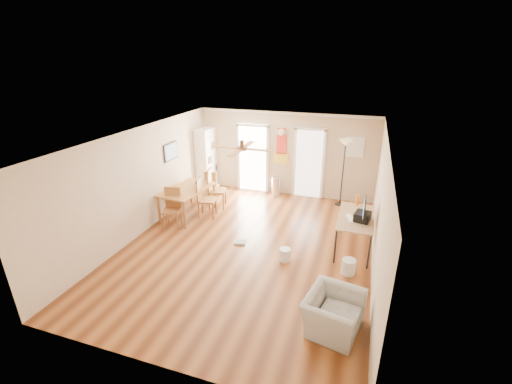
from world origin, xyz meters
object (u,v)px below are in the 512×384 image
(dining_table, at_px, (188,202))
(armchair, at_px, (333,313))
(wastebasket_a, at_px, (285,255))
(wastebasket_b, at_px, (348,267))
(dining_chair_near, at_px, (172,208))
(dining_chair_far, at_px, (212,185))
(dining_chair_right_a, at_px, (217,189))
(trash_can, at_px, (276,187))
(bookshelf, at_px, (207,159))
(dining_chair_right_b, at_px, (207,198))
(computer_desk, at_px, (354,233))
(torchiere_lamp, at_px, (343,173))
(printer, at_px, (362,216))

(dining_table, relative_size, armchair, 1.63)
(wastebasket_a, relative_size, wastebasket_b, 0.88)
(dining_chair_near, bearing_deg, wastebasket_b, -24.12)
(dining_table, relative_size, dining_chair_far, 1.73)
(dining_chair_right_a, xyz_separation_m, trash_can, (1.40, 1.38, -0.27))
(bookshelf, bearing_deg, dining_chair_right_b, -47.03)
(trash_can, relative_size, computer_desk, 0.39)
(torchiere_lamp, bearing_deg, computer_desk, -78.15)
(printer, bearing_deg, torchiere_lamp, 115.67)
(dining_chair_right_a, relative_size, dining_chair_far, 1.26)
(computer_desk, bearing_deg, dining_chair_right_b, 172.55)
(wastebasket_a, xyz_separation_m, wastebasket_b, (1.35, -0.07, 0.02))
(dining_chair_near, xyz_separation_m, trash_can, (2.01, 2.86, -0.20))
(dining_table, bearing_deg, dining_chair_right_a, 53.49)
(dining_chair_right_b, bearing_deg, trash_can, -46.83)
(dining_chair_near, bearing_deg, trash_can, 39.83)
(dining_table, distance_m, dining_chair_right_b, 0.58)
(bookshelf, xyz_separation_m, armchair, (4.68, -5.14, -0.70))
(dining_table, distance_m, armchair, 5.29)
(dining_table, height_order, torchiere_lamp, torchiere_lamp)
(dining_chair_near, relative_size, trash_can, 1.68)
(dining_chair_right_b, relative_size, armchair, 1.14)
(dining_chair_far, xyz_separation_m, armchair, (4.16, -4.37, -0.14))
(dining_chair_near, bearing_deg, dining_chair_far, 69.40)
(dining_chair_right_a, xyz_separation_m, armchair, (3.75, -3.83, -0.26))
(dining_table, distance_m, printer, 4.67)
(dining_chair_near, relative_size, armchair, 1.06)
(wastebasket_a, bearing_deg, bookshelf, 135.23)
(dining_table, xyz_separation_m, computer_desk, (4.47, -0.43, 0.02))
(trash_can, xyz_separation_m, wastebasket_b, (2.49, -3.57, -0.14))
(dining_chair_near, bearing_deg, bookshelf, 81.45)
(bookshelf, relative_size, printer, 5.51)
(printer, distance_m, wastebasket_b, 1.16)
(torchiere_lamp, distance_m, wastebasket_b, 3.62)
(bookshelf, height_order, dining_table, bookshelf)
(bookshelf, bearing_deg, computer_desk, -9.37)
(computer_desk, relative_size, printer, 4.19)
(dining_table, xyz_separation_m, torchiere_lamp, (3.95, 2.04, 0.60))
(dining_chair_right_a, bearing_deg, bookshelf, 21.09)
(wastebasket_b, height_order, armchair, armchair)
(trash_can, height_order, wastebasket_b, trash_can)
(wastebasket_b, bearing_deg, dining_chair_right_b, 158.46)
(armchair, bearing_deg, torchiere_lamp, 15.64)
(computer_desk, distance_m, armchair, 2.66)
(torchiere_lamp, xyz_separation_m, computer_desk, (0.52, -2.47, -0.57))
(computer_desk, bearing_deg, dining_table, 174.50)
(dining_chair_far, distance_m, trash_can, 2.00)
(trash_can, relative_size, torchiere_lamp, 0.30)
(dining_chair_right_a, relative_size, computer_desk, 0.74)
(wastebasket_a, bearing_deg, dining_table, 155.86)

